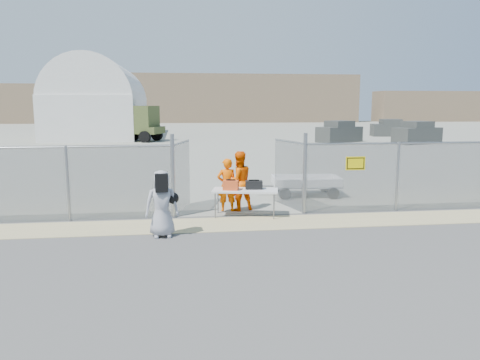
{
  "coord_description": "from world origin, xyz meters",
  "views": [
    {
      "loc": [
        -1.79,
        -11.78,
        3.34
      ],
      "look_at": [
        0.0,
        2.0,
        1.1
      ],
      "focal_mm": 35.0,
      "sensor_mm": 36.0,
      "label": 1
    }
  ],
  "objects": [
    {
      "name": "security_worker_left",
      "position": [
        -0.34,
        2.58,
        0.85
      ],
      "size": [
        0.64,
        0.44,
        1.7
      ],
      "primitive_type": "imported",
      "rotation": [
        0.0,
        0.0,
        3.2
      ],
      "color": "#FF5E00",
      "rests_on": "ground"
    },
    {
      "name": "dirt_strip",
      "position": [
        0.0,
        1.0,
        0.01
      ],
      "size": [
        44.0,
        1.6,
        0.01
      ],
      "primitive_type": "cube",
      "color": "tan",
      "rests_on": "ground"
    },
    {
      "name": "black_duffel",
      "position": [
        0.41,
        1.93,
        0.95
      ],
      "size": [
        0.54,
        0.36,
        0.25
      ],
      "primitive_type": "cube",
      "rotation": [
        0.0,
        0.0,
        -0.11
      ],
      "color": "black",
      "rests_on": "folding_table"
    },
    {
      "name": "ground",
      "position": [
        0.0,
        0.0,
        0.0
      ],
      "size": [
        160.0,
        160.0,
        0.0
      ],
      "primitive_type": "plane",
      "color": "#494949"
    },
    {
      "name": "parked_vehicle_near",
      "position": [
        12.5,
        28.9,
        0.94
      ],
      "size": [
        4.54,
        3.52,
        1.87
      ],
      "primitive_type": null,
      "rotation": [
        0.0,
        0.0,
        0.46
      ],
      "color": "#3D3F3C",
      "rests_on": "ground"
    },
    {
      "name": "quonset_hangar",
      "position": [
        -10.0,
        40.0,
        4.0
      ],
      "size": [
        9.0,
        18.0,
        8.0
      ],
      "primitive_type": null,
      "color": "silver",
      "rests_on": "ground"
    },
    {
      "name": "distant_hills",
      "position": [
        5.0,
        78.0,
        4.5
      ],
      "size": [
        140.0,
        6.0,
        9.0
      ],
      "primitive_type": null,
      "color": "#7F684F",
      "rests_on": "ground"
    },
    {
      "name": "military_truck",
      "position": [
        -6.68,
        32.58,
        1.62
      ],
      "size": [
        7.25,
        4.83,
        3.24
      ],
      "primitive_type": null,
      "rotation": [
        0.0,
        0.0,
        -0.38
      ],
      "color": "#445025",
      "rests_on": "ground"
    },
    {
      "name": "visitor",
      "position": [
        -2.26,
        -0.01,
        0.86
      ],
      "size": [
        0.88,
        0.61,
        1.72
      ],
      "primitive_type": "imported",
      "rotation": [
        0.0,
        0.0,
        0.08
      ],
      "color": "#95969F",
      "rests_on": "ground"
    },
    {
      "name": "parked_vehicle_far",
      "position": [
        18.59,
        26.38,
        0.94
      ],
      "size": [
        4.57,
        3.19,
        1.89
      ],
      "primitive_type": null,
      "rotation": [
        0.0,
        0.0,
        0.35
      ],
      "color": "#3D3F3C",
      "rests_on": "ground"
    },
    {
      "name": "folding_table",
      "position": [
        0.14,
        1.87,
        0.41
      ],
      "size": [
        2.08,
        1.2,
        0.83
      ],
      "primitive_type": null,
      "rotation": [
        0.0,
        0.0,
        -0.21
      ],
      "color": "silver",
      "rests_on": "ground"
    },
    {
      "name": "parked_vehicle_mid",
      "position": [
        20.61,
        35.88,
        0.89
      ],
      "size": [
        4.14,
        2.32,
        1.78
      ],
      "primitive_type": null,
      "rotation": [
        0.0,
        0.0,
        -0.14
      ],
      "color": "#3D3F3C",
      "rests_on": "ground"
    },
    {
      "name": "utility_trailer",
      "position": [
        2.82,
        4.78,
        0.38
      ],
      "size": [
        3.3,
        1.9,
        0.77
      ],
      "primitive_type": null,
      "rotation": [
        0.0,
        0.0,
        -0.08
      ],
      "color": "silver",
      "rests_on": "ground"
    },
    {
      "name": "chain_link_fence",
      "position": [
        0.0,
        2.0,
        1.1
      ],
      "size": [
        40.0,
        0.2,
        2.2
      ],
      "primitive_type": null,
      "color": "gray",
      "rests_on": "ground"
    },
    {
      "name": "orange_bag",
      "position": [
        -0.29,
        1.88,
        0.97
      ],
      "size": [
        0.51,
        0.41,
        0.28
      ],
      "primitive_type": "cube",
      "rotation": [
        0.0,
        0.0,
        -0.26
      ],
      "color": "#DF4F1E",
      "rests_on": "folding_table"
    },
    {
      "name": "security_worker_right",
      "position": [
        0.05,
        2.73,
        0.95
      ],
      "size": [
        1.1,
        0.97,
        1.9
      ],
      "primitive_type": "imported",
      "rotation": [
        0.0,
        0.0,
        3.46
      ],
      "color": "#FF5E00",
      "rests_on": "ground"
    },
    {
      "name": "tarmac_inside",
      "position": [
        0.0,
        42.0,
        0.01
      ],
      "size": [
        160.0,
        80.0,
        0.01
      ],
      "primitive_type": "cube",
      "color": "gray",
      "rests_on": "ground"
    }
  ]
}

